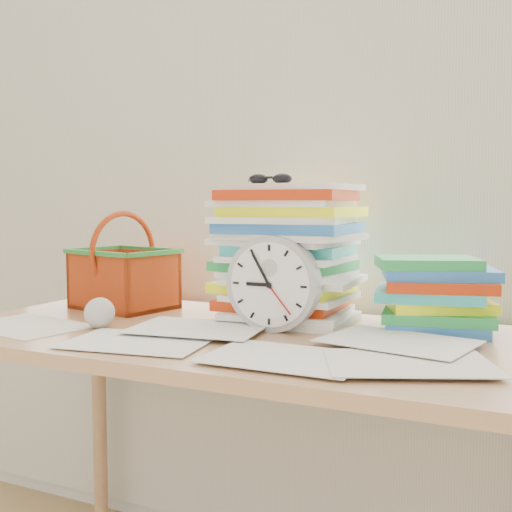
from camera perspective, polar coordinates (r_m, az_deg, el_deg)
The scene contains 9 objects.
curtain at distance 1.82m, azimuth 3.82°, elevation 12.74°, with size 2.40×0.01×2.50m, color beige.
desk at distance 1.51m, azimuth -1.70°, elevation -9.53°, with size 1.40×0.70×0.75m.
paper_stack at distance 1.61m, azimuth 2.84°, elevation 0.29°, with size 0.34×0.28×0.34m, color white, non-canonical shape.
clock at distance 1.48m, azimuth 1.57°, elevation -2.47°, with size 0.22×0.22×0.04m, color #A5A6A6.
sunglasses at distance 1.64m, azimuth 1.27°, elevation 6.88°, with size 0.13×0.11×0.03m, color black, non-canonical shape.
book_stack at distance 1.55m, azimuth 15.64°, elevation -3.28°, with size 0.28×0.22×0.17m, color white, non-canonical shape.
basket at distance 1.83m, azimuth -11.67°, elevation -0.46°, with size 0.27×0.21×0.27m, color #C14112, non-canonical shape.
crumpled_ball at distance 1.57m, azimuth -13.75°, elevation -4.92°, with size 0.07×0.07×0.07m, color silver.
scattered_papers at distance 1.49m, azimuth -1.71°, elevation -6.51°, with size 1.26×0.42×0.02m, color white, non-canonical shape.
Camera 1 is at (0.66, 0.30, 1.05)m, focal length 45.00 mm.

